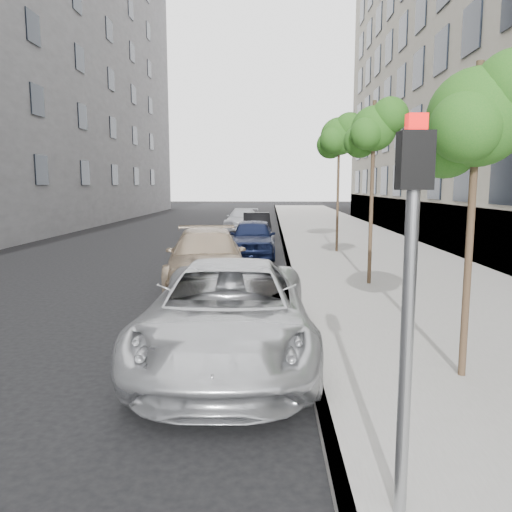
{
  "coord_description": "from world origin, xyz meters",
  "views": [
    {
      "loc": [
        0.54,
        -5.16,
        2.74
      ],
      "look_at": [
        0.3,
        3.52,
        1.5
      ],
      "focal_mm": 35.0,
      "sensor_mm": 36.0,
      "label": 1
    }
  ],
  "objects_px": {
    "signal_pole": "(410,274)",
    "minivan": "(229,312)",
    "tree_far": "(340,136)",
    "sedan_blue": "(253,238)",
    "tree_mid": "(375,129)",
    "tree_near": "(479,118)",
    "suv": "(206,258)",
    "sedan_rear": "(242,219)",
    "sedan_black": "(256,225)"
  },
  "relations": [
    {
      "from": "tree_far",
      "to": "signal_pole",
      "type": "xyz_separation_m",
      "value": [
        -1.64,
        -15.97,
        -2.51
      ]
    },
    {
      "from": "minivan",
      "to": "suv",
      "type": "bearing_deg",
      "value": 99.8
    },
    {
      "from": "signal_pole",
      "to": "minivan",
      "type": "bearing_deg",
      "value": 112.06
    },
    {
      "from": "tree_far",
      "to": "sedan_black",
      "type": "relative_size",
      "value": 1.35
    },
    {
      "from": "sedan_blue",
      "to": "sedan_rear",
      "type": "bearing_deg",
      "value": 95.22
    },
    {
      "from": "tree_far",
      "to": "signal_pole",
      "type": "bearing_deg",
      "value": -95.87
    },
    {
      "from": "tree_near",
      "to": "signal_pole",
      "type": "relative_size",
      "value": 1.37
    },
    {
      "from": "tree_near",
      "to": "tree_far",
      "type": "height_order",
      "value": "tree_far"
    },
    {
      "from": "tree_far",
      "to": "signal_pole",
      "type": "height_order",
      "value": "tree_far"
    },
    {
      "from": "tree_mid",
      "to": "sedan_rear",
      "type": "height_order",
      "value": "tree_mid"
    },
    {
      "from": "tree_mid",
      "to": "minivan",
      "type": "distance_m",
      "value": 7.31
    },
    {
      "from": "minivan",
      "to": "sedan_blue",
      "type": "distance_m",
      "value": 11.55
    },
    {
      "from": "signal_pole",
      "to": "suv",
      "type": "bearing_deg",
      "value": 104.59
    },
    {
      "from": "tree_near",
      "to": "signal_pole",
      "type": "distance_m",
      "value": 3.72
    },
    {
      "from": "minivan",
      "to": "suv",
      "type": "relative_size",
      "value": 1.05
    },
    {
      "from": "tree_mid",
      "to": "tree_far",
      "type": "xyz_separation_m",
      "value": [
        0.0,
        6.5,
        0.43
      ]
    },
    {
      "from": "sedan_rear",
      "to": "signal_pole",
      "type": "bearing_deg",
      "value": -79.84
    },
    {
      "from": "minivan",
      "to": "sedan_black",
      "type": "distance_m",
      "value": 18.37
    },
    {
      "from": "minivan",
      "to": "suv",
      "type": "xyz_separation_m",
      "value": [
        -1.1,
        5.94,
        -0.01
      ]
    },
    {
      "from": "tree_near",
      "to": "tree_far",
      "type": "relative_size",
      "value": 0.8
    },
    {
      "from": "signal_pole",
      "to": "minivan",
      "type": "xyz_separation_m",
      "value": [
        -1.69,
        3.92,
        -1.32
      ]
    },
    {
      "from": "sedan_rear",
      "to": "tree_far",
      "type": "bearing_deg",
      "value": -64.11
    },
    {
      "from": "tree_near",
      "to": "sedan_blue",
      "type": "height_order",
      "value": "tree_near"
    },
    {
      "from": "tree_mid",
      "to": "sedan_rear",
      "type": "relative_size",
      "value": 1.08
    },
    {
      "from": "tree_far",
      "to": "suv",
      "type": "bearing_deg",
      "value": -125.96
    },
    {
      "from": "tree_far",
      "to": "suv",
      "type": "height_order",
      "value": "tree_far"
    },
    {
      "from": "minivan",
      "to": "tree_mid",
      "type": "bearing_deg",
      "value": 58.35
    },
    {
      "from": "tree_mid",
      "to": "minivan",
      "type": "xyz_separation_m",
      "value": [
        -3.33,
        -5.55,
        -3.4
      ]
    },
    {
      "from": "tree_near",
      "to": "signal_pole",
      "type": "height_order",
      "value": "tree_near"
    },
    {
      "from": "tree_near",
      "to": "minivan",
      "type": "distance_m",
      "value": 4.47
    },
    {
      "from": "tree_mid",
      "to": "sedan_rear",
      "type": "bearing_deg",
      "value": 103.95
    },
    {
      "from": "tree_far",
      "to": "sedan_blue",
      "type": "height_order",
      "value": "tree_far"
    },
    {
      "from": "tree_mid",
      "to": "suv",
      "type": "xyz_separation_m",
      "value": [
        -4.43,
        0.39,
        -3.4
      ]
    },
    {
      "from": "tree_mid",
      "to": "sedan_blue",
      "type": "height_order",
      "value": "tree_mid"
    },
    {
      "from": "tree_near",
      "to": "sedan_rear",
      "type": "distance_m",
      "value": 24.68
    },
    {
      "from": "suv",
      "to": "sedan_blue",
      "type": "xyz_separation_m",
      "value": [
        1.1,
        5.6,
        -0.03
      ]
    },
    {
      "from": "sedan_blue",
      "to": "sedan_black",
      "type": "relative_size",
      "value": 1.07
    },
    {
      "from": "signal_pole",
      "to": "sedan_black",
      "type": "bearing_deg",
      "value": 93.24
    },
    {
      "from": "tree_far",
      "to": "sedan_black",
      "type": "xyz_separation_m",
      "value": [
        -3.37,
        6.32,
        -3.94
      ]
    },
    {
      "from": "sedan_black",
      "to": "sedan_rear",
      "type": "distance_m",
      "value": 4.9
    },
    {
      "from": "minivan",
      "to": "sedan_black",
      "type": "bearing_deg",
      "value": 89.43
    },
    {
      "from": "tree_mid",
      "to": "sedan_rear",
      "type": "distance_m",
      "value": 18.49
    },
    {
      "from": "sedan_blue",
      "to": "sedan_rear",
      "type": "xyz_separation_m",
      "value": [
        -1.05,
        11.62,
        -0.08
      ]
    },
    {
      "from": "tree_far",
      "to": "minivan",
      "type": "height_order",
      "value": "tree_far"
    },
    {
      "from": "tree_near",
      "to": "sedan_blue",
      "type": "relative_size",
      "value": 1.0
    },
    {
      "from": "sedan_black",
      "to": "tree_far",
      "type": "bearing_deg",
      "value": -65.32
    },
    {
      "from": "tree_far",
      "to": "minivan",
      "type": "bearing_deg",
      "value": -105.43
    },
    {
      "from": "sedan_blue",
      "to": "suv",
      "type": "bearing_deg",
      "value": -101.08
    },
    {
      "from": "tree_near",
      "to": "signal_pole",
      "type": "bearing_deg",
      "value": -118.89
    },
    {
      "from": "suv",
      "to": "tree_near",
      "type": "bearing_deg",
      "value": -64.13
    }
  ]
}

